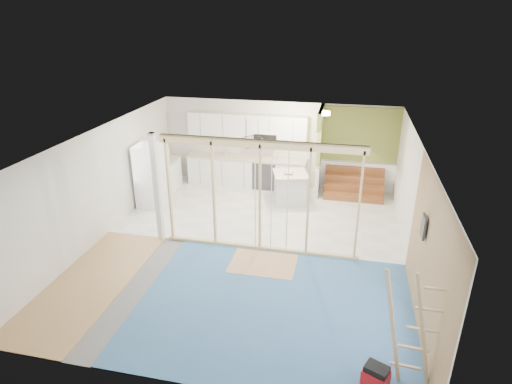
% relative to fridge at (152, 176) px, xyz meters
% --- Properties ---
extents(room, '(7.01, 8.01, 2.61)m').
position_rel_fridge_xyz_m(room, '(3.04, -1.70, 0.42)').
color(room, slate).
rests_on(room, ground).
extents(floor_overlays, '(7.00, 8.00, 0.03)m').
position_rel_fridge_xyz_m(floor_overlays, '(3.12, -1.64, -0.87)').
color(floor_overlays, silver).
rests_on(floor_overlays, room).
extents(stud_frame, '(4.66, 0.14, 2.60)m').
position_rel_fridge_xyz_m(stud_frame, '(2.80, -1.70, 0.71)').
color(stud_frame, tan).
rests_on(stud_frame, room).
extents(base_cabinets, '(4.45, 2.24, 0.93)m').
position_rel_fridge_xyz_m(base_cabinets, '(1.44, 1.66, -0.42)').
color(base_cabinets, white).
rests_on(base_cabinets, room).
extents(upper_cabinets, '(3.60, 0.41, 0.85)m').
position_rel_fridge_xyz_m(upper_cabinets, '(2.20, 2.12, 0.94)').
color(upper_cabinets, white).
rests_on(upper_cabinets, room).
extents(green_partition, '(2.25, 1.51, 2.60)m').
position_rel_fridge_xyz_m(green_partition, '(5.09, 1.96, 0.06)').
color(green_partition, olive).
rests_on(green_partition, room).
extents(pot_rack, '(0.52, 0.52, 0.72)m').
position_rel_fridge_xyz_m(pot_rack, '(2.74, 0.19, 1.11)').
color(pot_rack, black).
rests_on(pot_rack, room).
extents(sheathing_panel, '(0.02, 4.00, 2.60)m').
position_rel_fridge_xyz_m(sheathing_panel, '(6.52, -3.70, 0.42)').
color(sheathing_panel, tan).
rests_on(sheathing_panel, room).
extents(electrical_panel, '(0.04, 0.30, 0.40)m').
position_rel_fridge_xyz_m(electrical_panel, '(6.47, -3.10, 0.77)').
color(electrical_panel, '#3A3B40').
rests_on(electrical_panel, room).
extents(ceiling_light, '(0.32, 0.32, 0.08)m').
position_rel_fridge_xyz_m(ceiling_light, '(4.44, 1.30, 1.66)').
color(ceiling_light, '#FFEABF').
rests_on(ceiling_light, room).
extents(fridge, '(0.79, 0.76, 1.77)m').
position_rel_fridge_xyz_m(fridge, '(0.00, 0.00, 0.00)').
color(fridge, white).
rests_on(fridge, room).
extents(island, '(1.13, 1.13, 0.89)m').
position_rel_fridge_xyz_m(island, '(3.64, 1.00, -0.44)').
color(island, silver).
rests_on(island, room).
extents(bowl, '(0.30, 0.30, 0.06)m').
position_rel_fridge_xyz_m(bowl, '(3.60, 0.93, 0.04)').
color(bowl, beige).
rests_on(bowl, island).
extents(soap_bottle_a, '(0.13, 0.13, 0.27)m').
position_rel_fridge_xyz_m(soap_bottle_a, '(1.45, 2.07, 0.18)').
color(soap_bottle_a, '#ADB1C1').
rests_on(soap_bottle_a, base_cabinets).
extents(soap_bottle_b, '(0.10, 0.10, 0.17)m').
position_rel_fridge_xyz_m(soap_bottle_b, '(3.14, 2.10, 0.13)').
color(soap_bottle_b, silver).
rests_on(soap_bottle_b, base_cabinets).
extents(toolbox, '(0.44, 0.39, 0.34)m').
position_rel_fridge_xyz_m(toolbox, '(5.77, -5.10, -0.72)').
color(toolbox, '#B41016').
rests_on(toolbox, room).
extents(ladder, '(0.96, 0.17, 1.80)m').
position_rel_fridge_xyz_m(ladder, '(6.18, -4.90, 0.04)').
color(ladder, tan).
rests_on(ladder, room).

